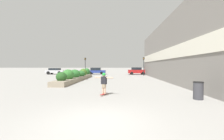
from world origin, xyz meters
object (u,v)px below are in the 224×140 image
(skateboarder, at_px, (104,81))
(traffic_light_right, at_px, (144,63))
(car_leftmost, at_px, (137,71))
(car_center_right, at_px, (96,71))
(trash_bin, at_px, (198,91))
(car_center_left, at_px, (55,71))
(skateboard, at_px, (104,94))
(traffic_light_left, at_px, (85,63))

(skateboarder, height_order, traffic_light_right, traffic_light_right)
(car_leftmost, height_order, car_center_right, car_leftmost)
(skateboarder, bearing_deg, trash_bin, 10.41)
(trash_bin, bearing_deg, car_leftmost, 91.38)
(car_leftmost, bearing_deg, skateboarder, -11.59)
(skateboarder, distance_m, car_center_left, 26.83)
(traffic_light_right, bearing_deg, car_leftmost, 100.17)
(skateboard, xyz_separation_m, traffic_light_left, (-5.66, 19.38, 2.29))
(skateboarder, distance_m, traffic_light_right, 19.80)
(car_center_right, height_order, traffic_light_left, traffic_light_left)
(trash_bin, height_order, car_leftmost, car_leftmost)
(car_leftmost, height_order, car_center_left, car_leftmost)
(car_leftmost, xyz_separation_m, car_center_right, (-9.02, 0.94, -0.04))
(car_leftmost, height_order, traffic_light_right, traffic_light_right)
(skateboarder, bearing_deg, traffic_light_right, 93.72)
(car_center_right, distance_m, traffic_light_right, 11.28)
(car_center_right, relative_size, traffic_light_left, 1.16)
(skateboarder, xyz_separation_m, traffic_light_left, (-5.66, 19.38, 1.45))
(trash_bin, distance_m, car_leftmost, 24.26)
(traffic_light_right, bearing_deg, car_center_right, 151.46)
(skateboard, relative_size, traffic_light_right, 0.23)
(trash_bin, bearing_deg, car_center_right, 110.86)
(traffic_light_right, bearing_deg, skateboarder, -106.39)
(skateboard, distance_m, skateboarder, 0.84)
(skateboarder, xyz_separation_m, car_center_right, (-4.23, 24.28, -0.14))
(car_center_left, xyz_separation_m, traffic_light_left, (7.66, -3.91, 1.60))
(skateboarder, height_order, car_leftmost, car_leftmost)
(skateboard, height_order, traffic_light_left, traffic_light_left)
(trash_bin, relative_size, car_center_left, 0.25)
(car_center_right, bearing_deg, car_center_left, -83.79)
(car_center_left, distance_m, traffic_light_left, 8.75)
(traffic_light_right, bearing_deg, trash_bin, -90.59)
(car_center_right, height_order, traffic_light_right, traffic_light_right)
(skateboard, bearing_deg, car_center_right, 120.00)
(skateboard, relative_size, trash_bin, 0.80)
(skateboarder, distance_m, trash_bin, 5.46)
(car_center_right, xyz_separation_m, traffic_light_left, (-1.43, -4.90, 1.59))
(skateboarder, relative_size, car_center_right, 0.33)
(skateboard, height_order, car_center_left, car_center_left)
(car_center_left, bearing_deg, trash_bin, 37.67)
(skateboarder, xyz_separation_m, car_center_left, (-13.32, 23.29, -0.15))
(car_center_left, relative_size, traffic_light_right, 1.14)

